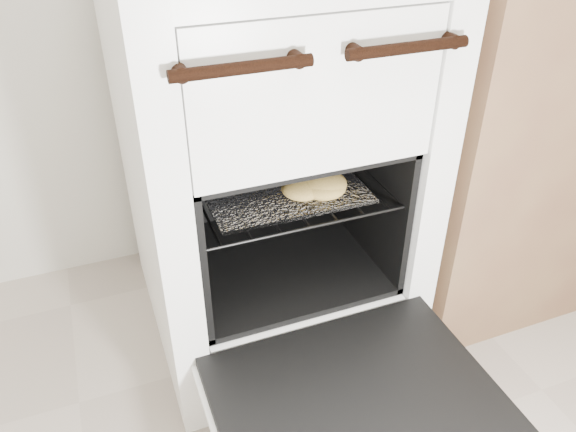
# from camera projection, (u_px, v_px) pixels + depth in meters

# --- Properties ---
(stove) EXTENTS (0.59, 0.65, 0.90)m
(stove) POSITION_uv_depth(u_px,v_px,m) (266.00, 166.00, 1.28)
(stove) COLOR white
(stove) RESTS_ON ground
(oven_door) EXTENTS (0.53, 0.41, 0.04)m
(oven_door) POSITION_uv_depth(u_px,v_px,m) (357.00, 403.00, 1.03)
(oven_door) COLOR black
(oven_door) RESTS_ON stove
(oven_rack) EXTENTS (0.43, 0.41, 0.01)m
(oven_rack) POSITION_uv_depth(u_px,v_px,m) (275.00, 181.00, 1.23)
(oven_rack) COLOR black
(oven_rack) RESTS_ON stove
(foil_sheet) EXTENTS (0.33, 0.29, 0.01)m
(foil_sheet) POSITION_uv_depth(u_px,v_px,m) (278.00, 183.00, 1.21)
(foil_sheet) COLOR white
(foil_sheet) RESTS_ON oven_rack
(baked_rolls) EXTENTS (0.15, 0.12, 0.04)m
(baked_rolls) POSITION_uv_depth(u_px,v_px,m) (318.00, 186.00, 1.15)
(baked_rolls) COLOR #DFB659
(baked_rolls) RESTS_ON foil_sheet
(counter) EXTENTS (1.01, 0.67, 1.00)m
(counter) POSITION_uv_depth(u_px,v_px,m) (548.00, 90.00, 1.52)
(counter) COLOR brown
(counter) RESTS_ON ground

